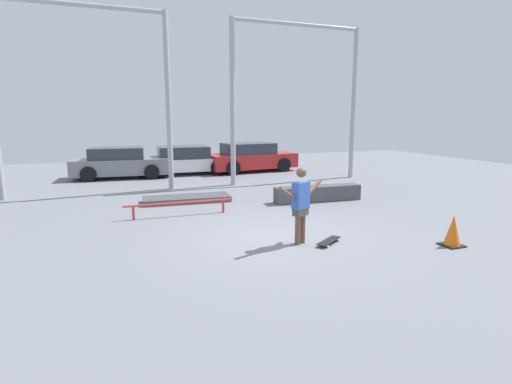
{
  "coord_description": "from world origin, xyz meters",
  "views": [
    {
      "loc": [
        -3.63,
        -7.92,
        2.75
      ],
      "look_at": [
        0.11,
        1.71,
        0.75
      ],
      "focal_mm": 28.0,
      "sensor_mm": 36.0,
      "label": 1
    }
  ],
  "objects_px": {
    "grind_box": "(318,194)",
    "grind_rail": "(180,204)",
    "skateboard": "(329,241)",
    "manual_pad": "(187,199)",
    "skateboarder": "(301,202)",
    "traffic_cone": "(453,231)",
    "parked_car_grey": "(120,163)",
    "parked_car_white": "(186,160)",
    "parked_car_red": "(251,158)"
  },
  "relations": [
    {
      "from": "skateboarder",
      "to": "parked_car_white",
      "type": "relative_size",
      "value": 0.39
    },
    {
      "from": "parked_car_white",
      "to": "skateboard",
      "type": "bearing_deg",
      "value": -83.02
    },
    {
      "from": "skateboarder",
      "to": "skateboard",
      "type": "distance_m",
      "value": 1.07
    },
    {
      "from": "grind_box",
      "to": "grind_rail",
      "type": "xyz_separation_m",
      "value": [
        -4.53,
        -0.31,
        0.07
      ]
    },
    {
      "from": "parked_car_white",
      "to": "parked_car_red",
      "type": "xyz_separation_m",
      "value": [
        3.16,
        -0.34,
        0.04
      ]
    },
    {
      "from": "grind_rail",
      "to": "parked_car_red",
      "type": "height_order",
      "value": "parked_car_red"
    },
    {
      "from": "manual_pad",
      "to": "skateboard",
      "type": "bearing_deg",
      "value": -69.58
    },
    {
      "from": "manual_pad",
      "to": "parked_car_grey",
      "type": "height_order",
      "value": "parked_car_grey"
    },
    {
      "from": "grind_box",
      "to": "parked_car_white",
      "type": "bearing_deg",
      "value": 109.67
    },
    {
      "from": "skateboard",
      "to": "manual_pad",
      "type": "distance_m",
      "value": 5.75
    },
    {
      "from": "traffic_cone",
      "to": "parked_car_red",
      "type": "bearing_deg",
      "value": 89.94
    },
    {
      "from": "parked_car_grey",
      "to": "parked_car_white",
      "type": "bearing_deg",
      "value": 9.34
    },
    {
      "from": "grind_box",
      "to": "grind_rail",
      "type": "distance_m",
      "value": 4.54
    },
    {
      "from": "traffic_cone",
      "to": "skateboarder",
      "type": "bearing_deg",
      "value": 156.23
    },
    {
      "from": "parked_car_white",
      "to": "traffic_cone",
      "type": "height_order",
      "value": "parked_car_white"
    },
    {
      "from": "skateboarder",
      "to": "parked_car_grey",
      "type": "xyz_separation_m",
      "value": [
        -3.14,
        11.18,
        -0.27
      ]
    },
    {
      "from": "skateboard",
      "to": "manual_pad",
      "type": "relative_size",
      "value": 0.29
    },
    {
      "from": "skateboard",
      "to": "parked_car_white",
      "type": "height_order",
      "value": "parked_car_white"
    },
    {
      "from": "grind_box",
      "to": "grind_rail",
      "type": "height_order",
      "value": "grind_box"
    },
    {
      "from": "grind_rail",
      "to": "traffic_cone",
      "type": "bearing_deg",
      "value": -43.53
    },
    {
      "from": "traffic_cone",
      "to": "grind_box",
      "type": "bearing_deg",
      "value": 94.64
    },
    {
      "from": "parked_car_red",
      "to": "traffic_cone",
      "type": "distance_m",
      "value": 12.33
    },
    {
      "from": "manual_pad",
      "to": "parked_car_grey",
      "type": "bearing_deg",
      "value": 105.9
    },
    {
      "from": "manual_pad",
      "to": "parked_car_grey",
      "type": "distance_m",
      "value": 6.3
    },
    {
      "from": "parked_car_white",
      "to": "parked_car_red",
      "type": "distance_m",
      "value": 3.18
    },
    {
      "from": "skateboarder",
      "to": "parked_car_grey",
      "type": "height_order",
      "value": "skateboarder"
    },
    {
      "from": "skateboarder",
      "to": "grind_rail",
      "type": "distance_m",
      "value": 3.96
    },
    {
      "from": "parked_car_red",
      "to": "skateboarder",
      "type": "bearing_deg",
      "value": -110.12
    },
    {
      "from": "skateboard",
      "to": "manual_pad",
      "type": "xyz_separation_m",
      "value": [
        -2.0,
        5.38,
        0.03
      ]
    },
    {
      "from": "grind_rail",
      "to": "manual_pad",
      "type": "bearing_deg",
      "value": 72.67
    },
    {
      "from": "parked_car_white",
      "to": "parked_car_red",
      "type": "height_order",
      "value": "parked_car_red"
    },
    {
      "from": "parked_car_grey",
      "to": "grind_rail",
      "type": "bearing_deg",
      "value": -75.52
    },
    {
      "from": "grind_rail",
      "to": "parked_car_white",
      "type": "xyz_separation_m",
      "value": [
        1.79,
        7.98,
        0.32
      ]
    },
    {
      "from": "grind_box",
      "to": "parked_car_red",
      "type": "xyz_separation_m",
      "value": [
        0.42,
        7.33,
        0.43
      ]
    },
    {
      "from": "parked_car_grey",
      "to": "parked_car_red",
      "type": "xyz_separation_m",
      "value": [
        6.12,
        -0.16,
        0.02
      ]
    },
    {
      "from": "grind_box",
      "to": "manual_pad",
      "type": "distance_m",
      "value": 4.24
    },
    {
      "from": "grind_rail",
      "to": "parked_car_white",
      "type": "distance_m",
      "value": 8.18
    },
    {
      "from": "skateboarder",
      "to": "traffic_cone",
      "type": "relative_size",
      "value": 2.49
    },
    {
      "from": "parked_car_grey",
      "to": "parked_car_red",
      "type": "bearing_deg",
      "value": 4.44
    },
    {
      "from": "skateboarder",
      "to": "parked_car_white",
      "type": "height_order",
      "value": "skateboarder"
    },
    {
      "from": "skateboarder",
      "to": "manual_pad",
      "type": "relative_size",
      "value": 0.61
    },
    {
      "from": "skateboard",
      "to": "parked_car_grey",
      "type": "relative_size",
      "value": 0.18
    },
    {
      "from": "manual_pad",
      "to": "parked_car_grey",
      "type": "xyz_separation_m",
      "value": [
        -1.72,
        6.04,
        0.57
      ]
    },
    {
      "from": "skateboard",
      "to": "skateboarder",
      "type": "bearing_deg",
      "value": 124.83
    },
    {
      "from": "grind_box",
      "to": "parked_car_white",
      "type": "relative_size",
      "value": 0.67
    },
    {
      "from": "parked_car_grey",
      "to": "parked_car_white",
      "type": "height_order",
      "value": "parked_car_grey"
    },
    {
      "from": "grind_box",
      "to": "parked_car_grey",
      "type": "relative_size",
      "value": 0.67
    },
    {
      "from": "skateboarder",
      "to": "parked_car_white",
      "type": "xyz_separation_m",
      "value": [
        -0.18,
        11.36,
        -0.29
      ]
    },
    {
      "from": "grind_rail",
      "to": "parked_car_white",
      "type": "bearing_deg",
      "value": 77.37
    },
    {
      "from": "skateboarder",
      "to": "grind_rail",
      "type": "xyz_separation_m",
      "value": [
        -1.97,
        3.38,
        -0.61
      ]
    }
  ]
}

